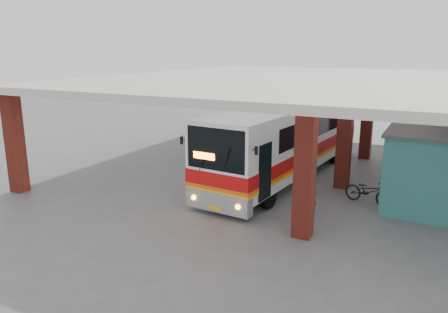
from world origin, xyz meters
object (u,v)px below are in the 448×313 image
Objects in this scene: pedestrian at (308,196)px; coach_bus at (288,139)px; motorcycle at (369,191)px; red_chair at (390,158)px.

coach_bus is at bearing -106.69° from pedestrian.
motorcycle is (4.21, -2.26, -1.35)m from coach_bus.
red_chair is (4.22, 4.66, -1.54)m from coach_bus.
pedestrian is (2.53, -5.06, -0.95)m from coach_bus.
red_chair is at bearing 52.97° from coach_bus.
pedestrian reaches higher than red_chair.
coach_bus reaches higher than red_chair.
pedestrian is at bearing -108.53° from red_chair.
motorcycle is 1.07× the size of pedestrian.
motorcycle is at bearing -23.10° from coach_bus.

